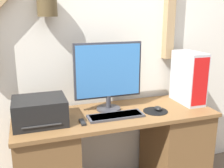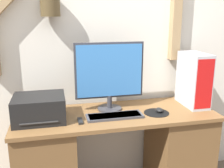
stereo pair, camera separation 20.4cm
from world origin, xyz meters
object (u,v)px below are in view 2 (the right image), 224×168
(computer_tower, at_px, (194,80))
(monitor, at_px, (109,73))
(keyboard, at_px, (115,116))
(printer, at_px, (39,108))
(remote_control, at_px, (80,121))
(mouse, at_px, (159,110))

(computer_tower, bearing_deg, monitor, 176.09)
(keyboard, xyz_separation_m, printer, (-0.56, 0.07, 0.08))
(remote_control, bearing_deg, printer, 159.88)
(computer_tower, bearing_deg, printer, -177.50)
(mouse, bearing_deg, printer, 176.50)
(monitor, distance_m, printer, 0.61)
(keyboard, xyz_separation_m, remote_control, (-0.27, -0.03, -0.00))
(monitor, bearing_deg, computer_tower, -3.91)
(monitor, distance_m, mouse, 0.50)
(keyboard, height_order, computer_tower, computer_tower)
(monitor, bearing_deg, remote_control, -141.59)
(remote_control, bearing_deg, keyboard, 7.35)
(monitor, distance_m, remote_control, 0.46)
(mouse, height_order, remote_control, mouse)
(mouse, bearing_deg, computer_tower, 17.76)
(mouse, height_order, printer, printer)
(monitor, xyz_separation_m, mouse, (0.38, -0.16, -0.29))
(monitor, distance_m, keyboard, 0.35)
(monitor, relative_size, mouse, 7.32)
(keyboard, distance_m, computer_tower, 0.77)
(keyboard, distance_m, mouse, 0.37)
(computer_tower, bearing_deg, keyboard, -170.06)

